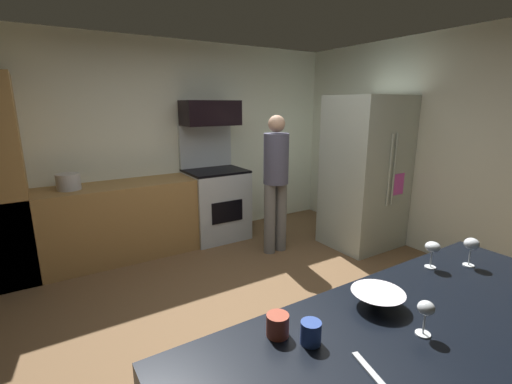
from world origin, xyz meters
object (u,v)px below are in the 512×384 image
object	(u,v)px
wine_glass_near	(471,245)
person_cook	(276,178)
mixing_bowl_large	(377,299)
mug_tea	(278,325)
wine_glass_far	(433,248)
oven_range	(216,201)
stock_pot	(68,182)
microwave	(210,113)
refrigerator	(365,173)
wine_glass_mid	(426,310)
mug_coffee	(311,333)

from	to	relation	value
wine_glass_near	person_cook	bearing A→B (deg)	80.98
mixing_bowl_large	mug_tea	size ratio (longest dim) A/B	2.63
wine_glass_far	oven_range	bearing A→B (deg)	86.52
oven_range	stock_pot	size ratio (longest dim) A/B	6.24
microwave	mug_tea	xyz separation A→B (m)	(-1.28, -3.31, -0.74)
oven_range	mug_tea	world-z (taller)	oven_range
mixing_bowl_large	refrigerator	bearing A→B (deg)	42.04
wine_glass_mid	refrigerator	bearing A→B (deg)	45.02
microwave	refrigerator	size ratio (longest dim) A/B	0.39
wine_glass_near	mug_tea	size ratio (longest dim) A/B	1.83
oven_range	mug_coffee	bearing A→B (deg)	-109.83
mug_coffee	mug_tea	xyz separation A→B (m)	(-0.08, 0.11, 0.00)
person_cook	wine_glass_near	size ratio (longest dim) A/B	10.00
wine_glass_near	mug_coffee	world-z (taller)	wine_glass_near
oven_range	stock_pot	xyz separation A→B (m)	(-1.74, 0.01, 0.47)
mixing_bowl_large	wine_glass_near	world-z (taller)	wine_glass_near
person_cook	stock_pot	size ratio (longest dim) A/B	6.86
microwave	wine_glass_near	size ratio (longest dim) A/B	4.40
mixing_bowl_large	wine_glass_far	world-z (taller)	wine_glass_far
mug_tea	microwave	bearing A→B (deg)	68.82
mixing_bowl_large	wine_glass_mid	world-z (taller)	wine_glass_mid
person_cook	mug_tea	distance (m)	2.92
oven_range	mug_coffee	xyz separation A→B (m)	(-1.20, -3.33, 0.43)
mug_tea	person_cook	bearing A→B (deg)	54.72
mixing_bowl_large	wine_glass_near	xyz separation A→B (m)	(0.79, -0.00, 0.09)
wine_glass_far	stock_pot	distance (m)	3.56
microwave	mug_coffee	distance (m)	3.70
mug_coffee	stock_pot	world-z (taller)	stock_pot
refrigerator	mug_coffee	xyz separation A→B (m)	(-2.71, -2.09, -0.01)
refrigerator	microwave	bearing A→B (deg)	138.82
microwave	wine_glass_mid	bearing A→B (deg)	-102.22
person_cook	wine_glass_mid	world-z (taller)	person_cook
oven_range	wine_glass_near	size ratio (longest dim) A/B	9.10
person_cook	wine_glass_near	xyz separation A→B (m)	(-0.39, -2.46, 0.08)
person_cook	wine_glass_far	xyz separation A→B (m)	(-0.60, -2.36, 0.07)
oven_range	microwave	world-z (taller)	microwave
mixing_bowl_large	mug_coffee	size ratio (longest dim) A/B	2.65
oven_range	person_cook	size ratio (longest dim) A/B	0.91
mug_tea	wine_glass_far	bearing A→B (deg)	1.42
mug_coffee	stock_pot	bearing A→B (deg)	99.23
wine_glass_mid	wine_glass_far	world-z (taller)	wine_glass_far
mixing_bowl_large	stock_pot	bearing A→B (deg)	106.40
mixing_bowl_large	mug_coffee	bearing A→B (deg)	-175.42
mixing_bowl_large	stock_pot	size ratio (longest dim) A/B	0.99
wine_glass_mid	stock_pot	distance (m)	3.67
person_cook	mug_coffee	world-z (taller)	person_cook
wine_glass_near	mug_coffee	bearing A→B (deg)	-178.52
oven_range	microwave	size ratio (longest dim) A/B	2.07
mug_coffee	microwave	bearing A→B (deg)	70.63
person_cook	mug_coffee	xyz separation A→B (m)	(-1.61, -2.49, 0.00)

